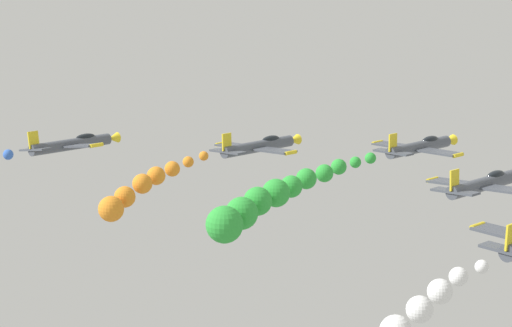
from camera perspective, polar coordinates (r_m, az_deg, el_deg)
name	(u,v)px	position (r m, az deg, el deg)	size (l,w,h in m)	color
airplane_lead	(420,147)	(100.76, 8.82, 0.91)	(9.56, 10.35, 2.32)	#474C56
smoke_trail_lead	(264,202)	(81.97, 0.43, -2.08)	(5.02, 23.07, 3.65)	green
airplane_left_inner	(259,146)	(100.89, 0.17, 0.95)	(9.57, 10.35, 2.33)	#474C56
smoke_trail_left_inner	(137,191)	(89.88, -6.45, -1.46)	(3.27, 13.55, 4.06)	orange
airplane_right_inner	(485,183)	(86.06, 12.21, -1.06)	(9.57, 10.35, 2.33)	#474C56
airplane_left_outer	(72,144)	(103.18, -9.86, 1.04)	(9.51, 10.35, 2.71)	#474C56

